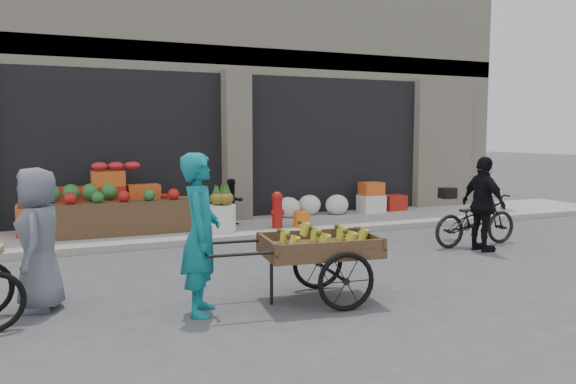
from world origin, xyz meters
name	(u,v)px	position (x,y,z in m)	size (l,w,h in m)	color
ground	(352,279)	(0.00, 0.00, 0.00)	(80.00, 80.00, 0.00)	#424244
sidewalk	(251,228)	(0.00, 4.10, 0.06)	(18.00, 2.20, 0.12)	gray
building	(200,78)	(0.00, 8.03, 3.37)	(14.00, 6.45, 7.00)	beige
fruit_display	(121,202)	(-2.48, 4.38, 0.67)	(3.10, 1.12, 1.24)	#A92017
pineapple_bin	(222,218)	(-0.75, 3.60, 0.37)	(0.52, 0.52, 0.50)	silver
fire_hydrant	(277,208)	(0.35, 3.55, 0.50)	(0.22, 0.22, 0.71)	#A5140F
orange_bucket	(302,219)	(0.85, 3.50, 0.27)	(0.32, 0.32, 0.30)	orange
right_bay_goods	(350,201)	(2.61, 4.70, 0.41)	(3.35, 0.60, 0.70)	silver
seated_person	(233,202)	(-0.35, 4.20, 0.58)	(0.45, 0.35, 0.93)	black
banana_cart	(316,243)	(-0.88, -0.69, 0.68)	(2.33, 1.16, 0.94)	brown
vendor_woman	(201,234)	(-2.22, -0.63, 0.88)	(0.64, 0.42, 1.75)	#0F717A
vendor_grey	(39,239)	(-3.83, 0.22, 0.79)	(0.77, 0.50, 1.59)	slate
bicycle	(475,220)	(3.09, 1.13, 0.45)	(0.60, 1.72, 0.90)	black
cyclist	(483,204)	(2.89, 0.73, 0.79)	(0.92, 0.38, 1.58)	black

